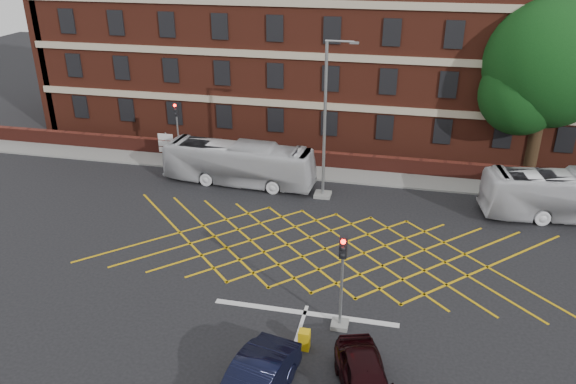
% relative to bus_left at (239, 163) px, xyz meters
% --- Properties ---
extents(ground, '(120.00, 120.00, 0.00)m').
position_rel_bus_left_xyz_m(ground, '(6.77, -9.09, -1.37)').
color(ground, black).
rests_on(ground, ground).
extents(victorian_building, '(51.00, 12.17, 20.40)m').
position_rel_bus_left_xyz_m(victorian_building, '(7.02, 12.91, 6.47)').
color(victorian_building, '#5F2518').
rests_on(victorian_building, ground).
extents(boundary_wall, '(56.00, 0.50, 1.10)m').
position_rel_bus_left_xyz_m(boundary_wall, '(6.77, 3.91, -0.82)').
color(boundary_wall, '#521D16').
rests_on(boundary_wall, ground).
extents(far_pavement, '(60.00, 3.00, 0.12)m').
position_rel_bus_left_xyz_m(far_pavement, '(6.77, 2.91, -1.31)').
color(far_pavement, slate).
rests_on(far_pavement, ground).
extents(box_junction_hatching, '(8.22, 8.22, 0.02)m').
position_rel_bus_left_xyz_m(box_junction_hatching, '(6.77, -7.09, -1.36)').
color(box_junction_hatching, '#CC990C').
rests_on(box_junction_hatching, ground).
extents(stop_line, '(8.00, 0.30, 0.02)m').
position_rel_bus_left_xyz_m(stop_line, '(6.77, -12.59, -1.36)').
color(stop_line, silver).
rests_on(stop_line, ground).
extents(bus_left, '(9.92, 2.89, 2.73)m').
position_rel_bus_left_xyz_m(bus_left, '(0.00, 0.00, 0.00)').
color(bus_left, silver).
rests_on(bus_left, ground).
extents(bus_right, '(10.40, 3.78, 2.83)m').
position_rel_bus_left_xyz_m(bus_right, '(19.91, -0.61, 0.05)').
color(bus_right, silver).
rests_on(bus_right, ground).
extents(car_maroon, '(2.92, 4.60, 1.46)m').
position_rel_bus_left_xyz_m(car_maroon, '(9.71, -16.78, -0.64)').
color(car_maroon, black).
rests_on(car_maroon, ground).
extents(deciduous_tree, '(8.38, 8.34, 11.35)m').
position_rel_bus_left_xyz_m(deciduous_tree, '(18.79, 6.98, 5.24)').
color(deciduous_tree, black).
rests_on(deciduous_tree, ground).
extents(traffic_light_near, '(0.70, 0.70, 4.27)m').
position_rel_bus_left_xyz_m(traffic_light_near, '(8.35, -13.17, 0.40)').
color(traffic_light_near, slate).
rests_on(traffic_light_near, ground).
extents(traffic_light_far, '(0.70, 0.70, 4.27)m').
position_rel_bus_left_xyz_m(traffic_light_far, '(-5.27, 2.78, 0.40)').
color(traffic_light_far, slate).
rests_on(traffic_light_far, ground).
extents(street_lamp, '(2.25, 1.00, 9.48)m').
position_rel_bus_left_xyz_m(street_lamp, '(5.67, -0.82, 1.94)').
color(street_lamp, slate).
rests_on(street_lamp, ground).
extents(direction_signs, '(1.10, 0.16, 2.20)m').
position_rel_bus_left_xyz_m(direction_signs, '(-6.04, 2.35, 0.01)').
color(direction_signs, gray).
rests_on(direction_signs, ground).
extents(utility_cabinet, '(0.44, 0.41, 0.83)m').
position_rel_bus_left_xyz_m(utility_cabinet, '(7.17, -14.80, -0.95)').
color(utility_cabinet, gold).
rests_on(utility_cabinet, ground).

